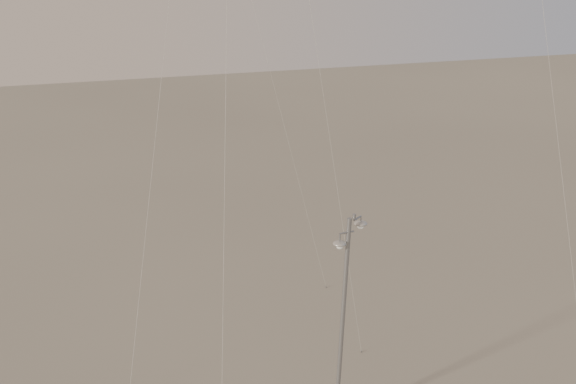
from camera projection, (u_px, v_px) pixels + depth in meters
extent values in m
cylinder|color=#979A9F|center=(342.00, 325.00, 31.41)|extent=(0.55, 0.18, 8.94)
cylinder|color=#979A9F|center=(354.00, 216.00, 30.02)|extent=(0.14, 0.14, 0.18)
cylinder|color=#979A9F|center=(358.00, 218.00, 30.26)|extent=(0.44, 0.36, 0.07)
cylinder|color=#979A9F|center=(361.00, 220.00, 30.50)|extent=(0.06, 0.06, 0.30)
ellipsoid|color=#BABAB5|center=(361.00, 223.00, 30.55)|extent=(0.52, 0.52, 0.18)
cylinder|color=#979A9F|center=(347.00, 232.00, 30.10)|extent=(0.60, 0.15, 0.07)
cylinder|color=#979A9F|center=(340.00, 239.00, 30.04)|extent=(0.06, 0.06, 0.40)
ellipsoid|color=#BABAB5|center=(340.00, 244.00, 30.11)|extent=(0.52, 0.52, 0.18)
cylinder|color=beige|center=(225.00, 153.00, 25.94)|extent=(3.71, 11.99, 24.67)
cylinder|color=#979A9F|center=(361.00, 351.00, 38.03)|extent=(0.06, 0.06, 0.10)
cylinder|color=beige|center=(142.00, 267.00, 24.75)|extent=(4.60, 10.14, 18.73)
cylinder|color=beige|center=(557.00, 129.00, 35.93)|extent=(3.87, 14.17, 21.06)
cylinder|color=beige|center=(252.00, 3.00, 39.69)|extent=(7.29, 2.75, 30.89)
cylinder|color=#979A9F|center=(326.00, 287.00, 44.56)|extent=(0.06, 0.06, 0.10)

